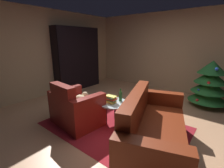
% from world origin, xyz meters
% --- Properties ---
extents(ground_plane, '(7.12, 7.12, 0.00)m').
position_xyz_m(ground_plane, '(0.00, 0.00, 0.00)').
color(ground_plane, tan).
extents(wall_back, '(6.05, 0.06, 2.54)m').
position_xyz_m(wall_back, '(0.00, 2.75, 1.27)').
color(wall_back, tan).
rests_on(wall_back, ground).
extents(wall_left, '(0.06, 5.56, 2.54)m').
position_xyz_m(wall_left, '(-3.00, 0.00, 1.27)').
color(wall_left, tan).
rests_on(wall_left, ground).
extents(area_rug, '(2.64, 1.82, 0.01)m').
position_xyz_m(area_rug, '(-0.18, -0.32, 0.00)').
color(area_rug, maroon).
rests_on(area_rug, ground).
extents(bookshelf_unit, '(0.37, 1.68, 2.06)m').
position_xyz_m(bookshelf_unit, '(-2.74, 1.08, 1.01)').
color(bookshelf_unit, black).
rests_on(bookshelf_unit, ground).
extents(armchair_red, '(1.02, 0.82, 0.88)m').
position_xyz_m(armchair_red, '(-0.85, -0.72, 0.32)').
color(armchair_red, maroon).
rests_on(armchair_red, ground).
extents(couch_red, '(1.36, 2.01, 0.90)m').
position_xyz_m(couch_red, '(0.70, -0.51, 0.31)').
color(couch_red, maroon).
rests_on(couch_red, ground).
extents(coffee_table, '(0.60, 0.60, 0.44)m').
position_xyz_m(coffee_table, '(-0.28, -0.21, 0.39)').
color(coffee_table, black).
rests_on(coffee_table, ground).
extents(book_stack_on_table, '(0.23, 0.18, 0.15)m').
position_xyz_m(book_stack_on_table, '(-0.31, -0.26, 0.51)').
color(book_stack_on_table, '#E3CB57').
rests_on(book_stack_on_table, coffee_table).
extents(bottle_on_table, '(0.07, 0.07, 0.26)m').
position_xyz_m(bottle_on_table, '(-0.23, -0.06, 0.54)').
color(bottle_on_table, '#205428').
rests_on(bottle_on_table, coffee_table).
extents(decorated_tree, '(0.92, 0.92, 1.18)m').
position_xyz_m(decorated_tree, '(1.09, 1.96, 0.59)').
color(decorated_tree, brown).
rests_on(decorated_tree, ground).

